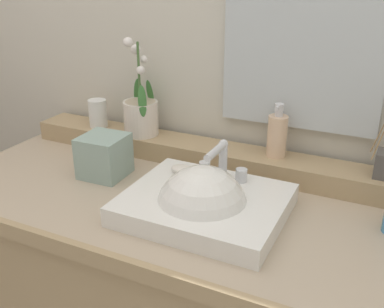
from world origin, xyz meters
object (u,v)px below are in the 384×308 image
object	(u,v)px
sink_basin	(203,208)
soap_bar	(183,169)
tissue_box	(104,156)
potted_plant	(141,112)
soap_dispenser	(277,135)
tumbler_cup	(98,113)

from	to	relation	value
sink_basin	soap_bar	world-z (taller)	sink_basin
soap_bar	tissue_box	xyz separation A→B (m)	(-0.26, -0.02, -0.00)
potted_plant	soap_dispenser	size ratio (longest dim) A/B	1.99
soap_dispenser	tumbler_cup	size ratio (longest dim) A/B	1.68
sink_basin	tumbler_cup	size ratio (longest dim) A/B	4.17
tumbler_cup	sink_basin	bearing A→B (deg)	-28.61
potted_plant	soap_dispenser	world-z (taller)	potted_plant
sink_basin	tumbler_cup	xyz separation A→B (m)	(-0.55, 0.30, 0.09)
soap_bar	soap_dispenser	xyz separation A→B (m)	(0.21, 0.21, 0.07)
soap_dispenser	tissue_box	size ratio (longest dim) A/B	1.26
soap_bar	tissue_box	size ratio (longest dim) A/B	0.54
soap_bar	tumbler_cup	size ratio (longest dim) A/B	0.72
tumbler_cup	soap_bar	bearing A→B (deg)	-24.02
soap_bar	soap_dispenser	size ratio (longest dim) A/B	0.43
sink_basin	potted_plant	xyz separation A→B (m)	(-0.37, 0.30, 0.12)
soap_bar	soap_dispenser	world-z (taller)	soap_dispenser
soap_bar	tissue_box	world-z (taller)	tissue_box
sink_basin	potted_plant	size ratio (longest dim) A/B	1.25
soap_bar	tumbler_cup	bearing A→B (deg)	155.98
soap_bar	tissue_box	distance (m)	0.26
soap_dispenser	tumbler_cup	world-z (taller)	soap_dispenser
soap_dispenser	potted_plant	bearing A→B (deg)	-178.14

